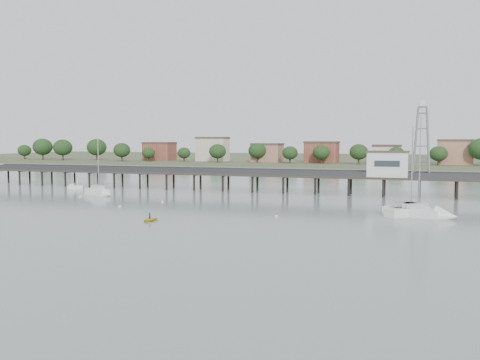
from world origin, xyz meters
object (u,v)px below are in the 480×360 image
(yellow_dinghy, at_px, (150,221))
(pier, at_px, (270,175))
(white_tender, at_px, (75,187))
(lattice_tower, at_px, (422,142))
(sailboat_d, at_px, (427,213))
(sailboat_c, at_px, (415,211))
(sailboat_b, at_px, (101,192))

(yellow_dinghy, bearing_deg, pier, 88.96)
(white_tender, bearing_deg, yellow_dinghy, -67.63)
(lattice_tower, relative_size, white_tender, 4.01)
(sailboat_d, height_order, white_tender, sailboat_d)
(sailboat_d, bearing_deg, lattice_tower, 108.79)
(pier, distance_m, sailboat_c, 41.07)
(lattice_tower, bearing_deg, sailboat_d, -88.24)
(sailboat_c, relative_size, sailboat_d, 0.89)
(sailboat_d, xyz_separation_m, yellow_dinghy, (-37.76, -16.22, -0.63))
(white_tender, relative_size, yellow_dinghy, 1.33)
(white_tender, distance_m, yellow_dinghy, 55.37)
(lattice_tower, height_order, white_tender, lattice_tower)
(lattice_tower, xyz_separation_m, sailboat_b, (-62.97, -17.94, -10.45))
(pier, distance_m, lattice_tower, 32.34)
(sailboat_c, xyz_separation_m, yellow_dinghy, (-36.10, -18.50, -0.64))
(sailboat_b, bearing_deg, yellow_dinghy, -24.09)
(pier, bearing_deg, yellow_dinghy, -96.71)
(sailboat_d, relative_size, white_tender, 4.19)
(pier, bearing_deg, lattice_tower, 0.00)
(pier, xyz_separation_m, white_tender, (-45.38, -7.30, -3.37))
(sailboat_b, relative_size, white_tender, 3.21)
(sailboat_d, distance_m, white_tender, 80.85)
(white_tender, bearing_deg, sailboat_c, -38.47)
(sailboat_c, distance_m, sailboat_d, 2.83)
(sailboat_b, relative_size, yellow_dinghy, 4.28)
(sailboat_b, bearing_deg, lattice_tower, 38.43)
(pier, height_order, lattice_tower, lattice_tower)
(sailboat_b, distance_m, sailboat_c, 62.87)
(lattice_tower, height_order, sailboat_b, lattice_tower)
(pier, xyz_separation_m, sailboat_b, (-31.47, -17.94, -3.15))
(sailboat_b, height_order, yellow_dinghy, sailboat_b)
(pier, xyz_separation_m, lattice_tower, (31.50, 0.00, 7.31))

